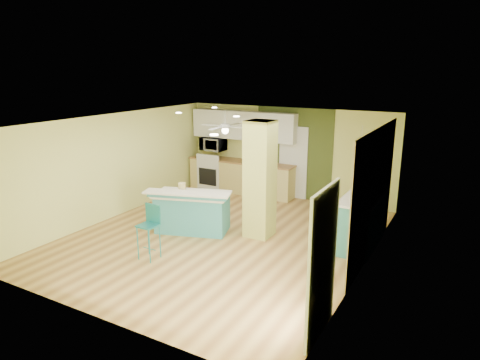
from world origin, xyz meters
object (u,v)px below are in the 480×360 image
(peninsula, at_px, (192,211))
(canister, at_px, (182,187))
(fruit_bowl, at_px, (263,162))
(side_counter, at_px, (361,221))
(bar_stool, at_px, (150,223))

(peninsula, xyz_separation_m, canister, (-0.36, 0.13, 0.49))
(peninsula, height_order, fruit_bowl, fruit_bowl)
(peninsula, bearing_deg, side_counter, -1.53)
(peninsula, height_order, bar_stool, bar_stool)
(fruit_bowl, height_order, canister, canister)
(canister, bearing_deg, bar_stool, -73.89)
(side_counter, height_order, canister, side_counter)
(bar_stool, height_order, fruit_bowl, bar_stool)
(bar_stool, distance_m, fruit_bowl, 4.72)
(bar_stool, relative_size, side_counter, 0.64)
(canister, bearing_deg, fruit_bowl, 80.18)
(bar_stool, distance_m, canister, 1.74)
(peninsula, height_order, canister, canister)
(peninsula, xyz_separation_m, side_counter, (3.47, 1.01, 0.07))
(bar_stool, bearing_deg, fruit_bowl, 90.69)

